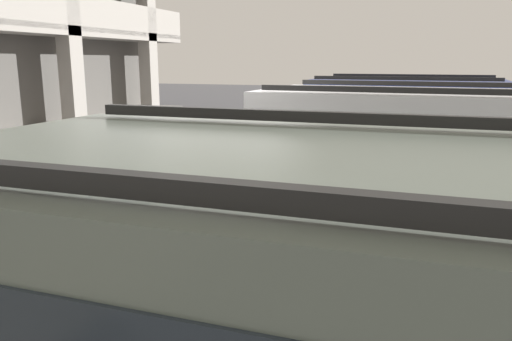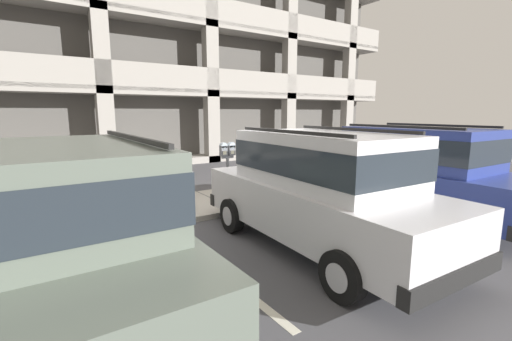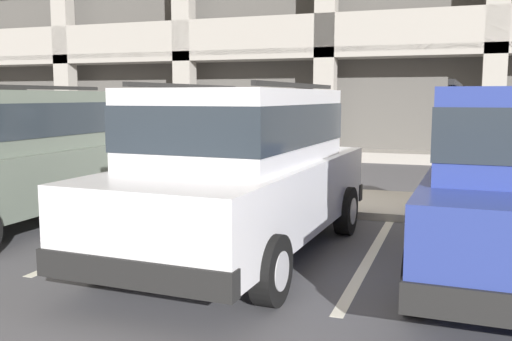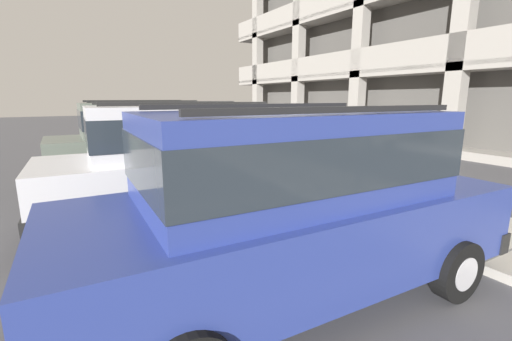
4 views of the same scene
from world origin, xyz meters
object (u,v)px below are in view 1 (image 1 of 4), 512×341
object	(u,v)px
parking_meter_near	(165,152)
parking_meter_far	(305,108)
silver_suv	(402,177)
dark_hatchback	(402,135)

from	to	relation	value
parking_meter_near	parking_meter_far	distance (m)	6.58
silver_suv	dark_hatchback	xyz separation A→B (m)	(3.03, 0.17, 0.00)
dark_hatchback	parking_meter_near	distance (m)	4.13
silver_suv	parking_meter_far	bearing A→B (deg)	24.52
parking_meter_near	silver_suv	bearing A→B (deg)	-82.90
dark_hatchback	parking_meter_far	size ratio (longest dim) A/B	3.39
dark_hatchback	parking_meter_far	bearing A→B (deg)	37.77
silver_suv	dark_hatchback	size ratio (longest dim) A/B	1.01
silver_suv	parking_meter_near	bearing A→B (deg)	99.63
parking_meter_far	parking_meter_near	bearing A→B (deg)	179.58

